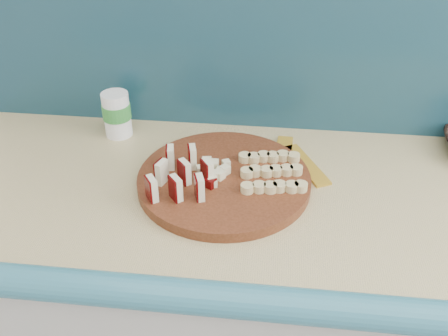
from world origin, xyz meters
The scene contains 7 objects.
backsplash centered at (0.10, 1.79, 1.16)m, with size 2.20×0.02×0.50m, color teal.
cutting_board centered at (-0.35, 1.52, 0.92)m, with size 0.37×0.37×0.02m, color #421F0E.
apple_wedges centered at (-0.44, 1.48, 0.96)m, with size 0.12×0.16×0.05m.
apple_chunks centered at (-0.38, 1.51, 0.94)m, with size 0.06×0.06×0.02m.
banana_slices centered at (-0.25, 1.53, 0.94)m, with size 0.15×0.15×0.02m.
canister centered at (-0.64, 1.70, 0.97)m, with size 0.07×0.07×0.11m.
banana_peel centered at (-0.23, 1.62, 0.91)m, with size 0.24×0.20×0.01m.
Camera 1 is at (-0.26, 0.65, 1.55)m, focal length 40.00 mm.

